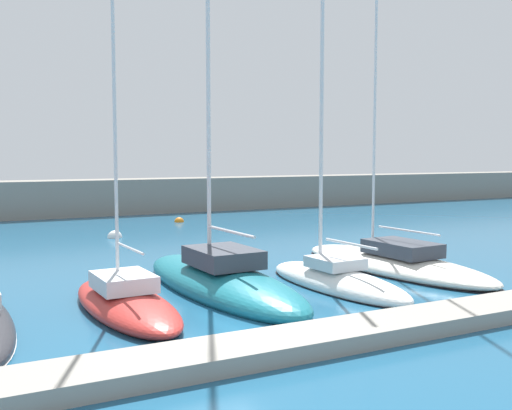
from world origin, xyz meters
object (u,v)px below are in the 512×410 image
sailboat_ivory_sixth (393,262)px  sailboat_red_third (125,301)px  sailboat_teal_fourth (220,279)px  mooring_buoy_orange (179,222)px  mooring_buoy_white (115,238)px  sailboat_white_fifth (336,280)px

sailboat_ivory_sixth → sailboat_red_third: bearing=94.2°
sailboat_teal_fourth → sailboat_ivory_sixth: bearing=-90.5°
mooring_buoy_orange → sailboat_ivory_sixth: bearing=-84.6°
mooring_buoy_orange → mooring_buoy_white: 8.23m
sailboat_red_third → sailboat_teal_fourth: 3.83m
sailboat_red_third → mooring_buoy_white: bearing=-15.3°
sailboat_red_third → mooring_buoy_white: (3.62, 15.85, -0.33)m
sailboat_ivory_sixth → mooring_buoy_white: sailboat_ivory_sixth is taller
sailboat_white_fifth → mooring_buoy_orange: size_ratio=17.29×
sailboat_red_third → mooring_buoy_orange: bearing=-26.2°
sailboat_white_fifth → mooring_buoy_white: 16.44m
sailboat_red_third → sailboat_white_fifth: (7.44, -0.14, -0.09)m
sailboat_white_fifth → mooring_buoy_orange: (2.06, 21.73, -0.24)m
sailboat_white_fifth → mooring_buoy_white: bearing=10.3°
sailboat_ivory_sixth → mooring_buoy_white: size_ratio=26.62×
sailboat_red_third → mooring_buoy_white: sailboat_red_third is taller
sailboat_ivory_sixth → mooring_buoy_white: 16.30m
sailboat_teal_fourth → mooring_buoy_white: sailboat_teal_fourth is taller
sailboat_white_fifth → sailboat_teal_fourth: bearing=66.7°
sailboat_white_fifth → sailboat_red_third: bearing=85.8°
sailboat_ivory_sixth → mooring_buoy_orange: sailboat_ivory_sixth is taller
sailboat_teal_fourth → mooring_buoy_white: 14.58m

